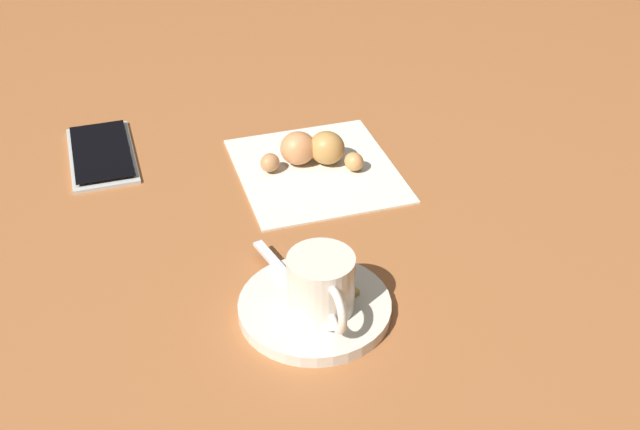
% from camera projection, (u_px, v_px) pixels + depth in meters
% --- Properties ---
extents(ground_plane, '(1.80, 1.80, 0.00)m').
position_uv_depth(ground_plane, '(304.00, 223.00, 0.80)').
color(ground_plane, '#A15E33').
extents(saucer, '(0.13, 0.13, 0.01)m').
position_uv_depth(saucer, '(320.00, 307.00, 0.69)').
color(saucer, silver).
rests_on(saucer, ground).
extents(espresso_cup, '(0.08, 0.06, 0.05)m').
position_uv_depth(espresso_cup, '(327.00, 284.00, 0.66)').
color(espresso_cup, silver).
rests_on(espresso_cup, saucer).
extents(teaspoon, '(0.13, 0.08, 0.01)m').
position_uv_depth(teaspoon, '(312.00, 298.00, 0.68)').
color(teaspoon, silver).
rests_on(teaspoon, saucer).
extents(sugar_packet, '(0.06, 0.05, 0.01)m').
position_uv_depth(sugar_packet, '(334.00, 282.00, 0.70)').
color(sugar_packet, tan).
rests_on(sugar_packet, saucer).
extents(napkin, '(0.23, 0.21, 0.00)m').
position_uv_depth(napkin, '(320.00, 169.00, 0.88)').
color(napkin, silver).
rests_on(napkin, ground).
extents(croissant, '(0.05, 0.12, 0.04)m').
position_uv_depth(croissant, '(316.00, 150.00, 0.87)').
color(croissant, '#CF8A4D').
rests_on(croissant, napkin).
extents(cell_phone, '(0.16, 0.11, 0.01)m').
position_uv_depth(cell_phone, '(105.00, 153.00, 0.90)').
color(cell_phone, '#BABEB9').
rests_on(cell_phone, ground).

